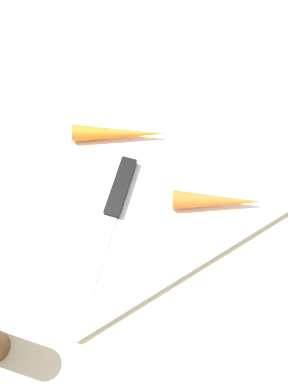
{
  "coord_description": "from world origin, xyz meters",
  "views": [
    {
      "loc": [
        0.16,
        0.25,
        0.66
      ],
      "look_at": [
        0.0,
        0.0,
        0.01
      ],
      "focal_mm": 47.51,
      "sensor_mm": 36.0,
      "label": 1
    }
  ],
  "objects_px": {
    "carrot_long": "(121,133)",
    "knife": "(118,195)",
    "carrot_short": "(219,201)",
    "cutting_board": "(144,194)"
  },
  "relations": [
    {
      "from": "carrot_long",
      "to": "knife",
      "type": "bearing_deg",
      "value": -91.1
    },
    {
      "from": "knife",
      "to": "carrot_short",
      "type": "distance_m",
      "value": 0.14
    },
    {
      "from": "knife",
      "to": "carrot_long",
      "type": "xyz_separation_m",
      "value": [
        -0.05,
        -0.08,
        0.01
      ]
    },
    {
      "from": "cutting_board",
      "to": "carrot_short",
      "type": "bearing_deg",
      "value": 137.64
    },
    {
      "from": "knife",
      "to": "carrot_long",
      "type": "distance_m",
      "value": 0.1
    },
    {
      "from": "cutting_board",
      "to": "carrot_short",
      "type": "xyz_separation_m",
      "value": [
        -0.08,
        0.07,
        0.02
      ]
    },
    {
      "from": "knife",
      "to": "carrot_short",
      "type": "xyz_separation_m",
      "value": [
        -0.11,
        0.08,
        0.01
      ]
    },
    {
      "from": "carrot_short",
      "to": "cutting_board",
      "type": "bearing_deg",
      "value": 170.96
    },
    {
      "from": "cutting_board",
      "to": "knife",
      "type": "bearing_deg",
      "value": -19.4
    },
    {
      "from": "cutting_board",
      "to": "carrot_short",
      "type": "relative_size",
      "value": 2.84
    }
  ]
}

